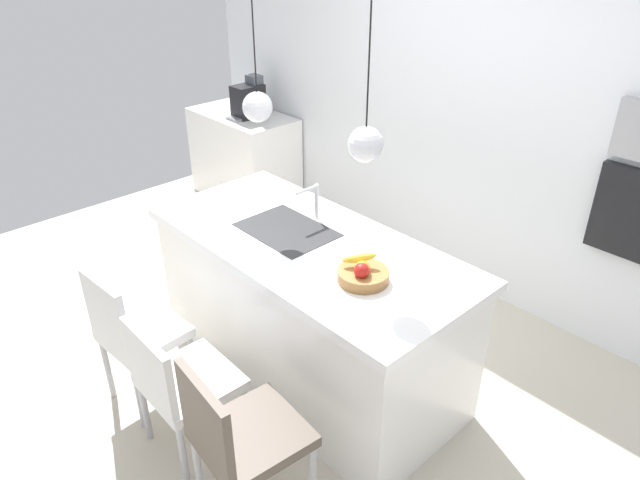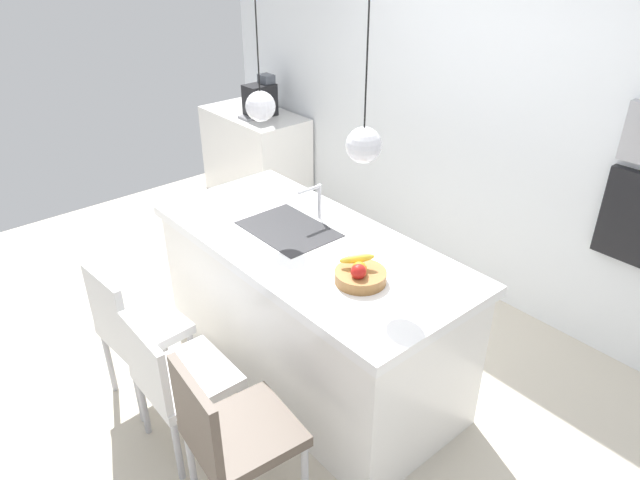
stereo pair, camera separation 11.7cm
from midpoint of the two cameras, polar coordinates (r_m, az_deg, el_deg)
The scene contains 13 objects.
floor at distance 3.86m, azimuth -1.92°, elevation -12.56°, with size 6.60×6.60×0.00m, color beige.
back_wall at distance 4.33m, azimuth 14.78°, elevation 11.25°, with size 6.00×0.10×2.60m, color white.
kitchen_island at distance 3.55m, azimuth -2.05°, elevation -6.80°, with size 2.00×0.93×0.95m.
sink_basin at distance 3.43m, azimuth -4.24°, elevation 0.92°, with size 0.56×0.40×0.02m, color #2D2D30.
faucet at distance 3.48m, azimuth -1.60°, elevation 4.19°, with size 0.02×0.17×0.22m.
fruit_bowl at distance 2.93m, azimuth 3.08°, elevation -3.31°, with size 0.26×0.26×0.15m.
side_counter at distance 5.95m, azimuth -8.00°, elevation 8.07°, with size 1.10×0.60×0.89m, color white.
coffee_machine at distance 5.67m, azimuth -7.66°, elevation 13.48°, with size 0.20×0.35×0.38m.
chair_near at distance 3.50m, azimuth -18.84°, elevation -8.50°, with size 0.44×0.45×0.92m.
chair_middle at distance 3.17m, azimuth -14.75°, elevation -13.22°, with size 0.47×0.45×0.84m.
chair_far at distance 2.80m, azimuth -9.27°, elevation -18.44°, with size 0.49×0.51×0.90m.
pendant_light_left at distance 3.33m, azimuth -7.20°, elevation 12.88°, with size 0.17×0.17×0.77m.
pendant_light_right at distance 2.74m, azimuth 3.28°, elevation 9.40°, with size 0.17×0.17×0.77m.
Camera 1 is at (2.15, -1.90, 2.57)m, focal length 32.57 mm.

